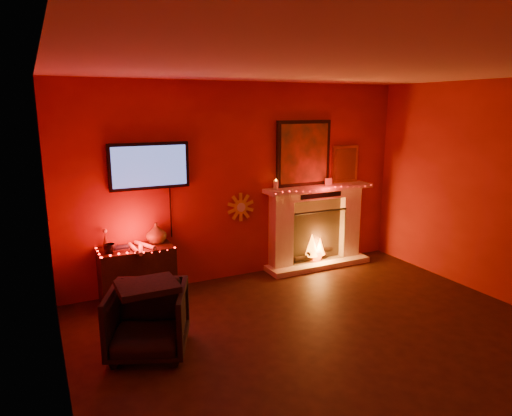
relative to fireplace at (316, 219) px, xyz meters
The scene contains 6 objects.
room 2.72m from the fireplace, 115.53° to the right, with size 5.00×5.00×5.00m.
fireplace is the anchor object (origin of this frame).
tv 2.61m from the fireplace, behind, with size 1.00×0.07×1.24m.
sunburst_clock 1.23m from the fireplace, behind, with size 0.40×0.03×0.40m.
console_table 2.72m from the fireplace, behind, with size 0.90×0.58×0.95m.
armchair 3.24m from the fireplace, 153.36° to the right, with size 0.73×0.75×0.68m, color black.
Camera 1 is at (-2.59, -3.18, 2.37)m, focal length 32.00 mm.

